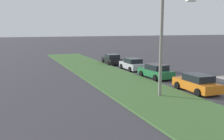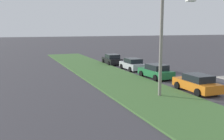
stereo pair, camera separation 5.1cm
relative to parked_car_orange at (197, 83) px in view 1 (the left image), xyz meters
name	(u,v)px [view 1 (the left image)]	position (x,y,z in m)	size (l,w,h in m)	color
grass_median	(128,85)	(4.29, 4.22, -0.66)	(60.00, 6.00, 0.12)	#477238
parked_car_orange	(197,83)	(0.00, 0.00, 0.00)	(4.34, 2.09, 1.47)	orange
parked_car_green	(156,71)	(6.41, 0.02, 0.00)	(4.39, 2.20, 1.47)	#1E6B38
parked_car_silver	(132,64)	(12.17, -0.09, 0.00)	(4.33, 2.08, 1.47)	#B2B5BA
parked_car_black	(112,59)	(17.94, 0.38, 0.00)	(4.38, 2.18, 1.47)	black
streetlight	(166,39)	(-0.28, 3.31, 3.67)	(0.40, 2.87, 7.50)	gray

